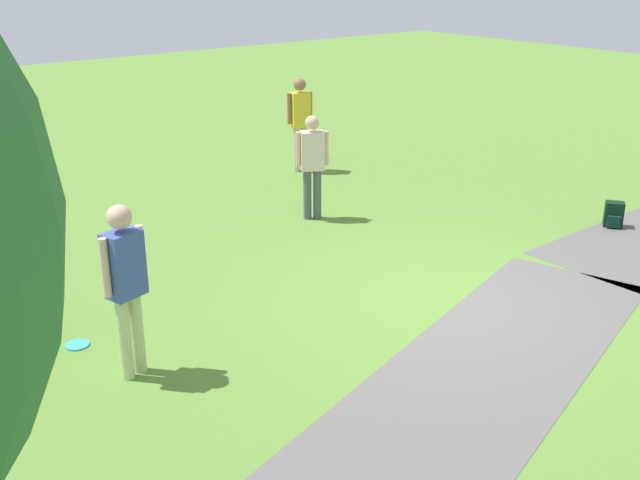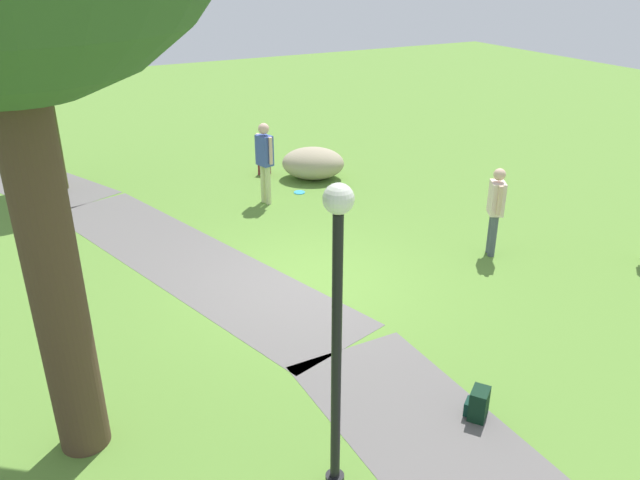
{
  "view_description": "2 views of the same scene",
  "coord_description": "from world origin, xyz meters",
  "px_view_note": "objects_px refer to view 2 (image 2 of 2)",
  "views": [
    {
      "loc": [
        6.55,
        5.59,
        4.06
      ],
      "look_at": [
        1.57,
        -0.67,
        0.99
      ],
      "focal_mm": 42.55,
      "sensor_mm": 36.0,
      "label": 1
    },
    {
      "loc": [
        -8.47,
        4.18,
        5.14
      ],
      "look_at": [
        -0.79,
        0.17,
        1.17
      ],
      "focal_mm": 35.21,
      "sensor_mm": 36.0,
      "label": 2
    }
  ],
  "objects_px": {
    "passerby_on_path": "(496,206)",
    "backpack_by_boulder": "(265,167)",
    "man_near_boulder": "(265,157)",
    "frisbee_on_grass": "(299,192)",
    "lamp_post": "(337,314)",
    "lawn_boulder": "(313,163)",
    "young_tree_near_path": "(36,45)",
    "spare_backpack_on_lawn": "(478,404)"
  },
  "relations": [
    {
      "from": "frisbee_on_grass",
      "to": "lamp_post",
      "type": "bearing_deg",
      "value": 156.57
    },
    {
      "from": "young_tree_near_path",
      "to": "spare_backpack_on_lawn",
      "type": "distance_m",
      "value": 11.9
    },
    {
      "from": "lawn_boulder",
      "to": "young_tree_near_path",
      "type": "bearing_deg",
      "value": 69.57
    },
    {
      "from": "lawn_boulder",
      "to": "spare_backpack_on_lawn",
      "type": "relative_size",
      "value": 4.8
    },
    {
      "from": "man_near_boulder",
      "to": "frisbee_on_grass",
      "type": "distance_m",
      "value": 1.44
    },
    {
      "from": "backpack_by_boulder",
      "to": "lamp_post",
      "type": "bearing_deg",
      "value": 161.13
    },
    {
      "from": "lawn_boulder",
      "to": "man_near_boulder",
      "type": "bearing_deg",
      "value": 120.81
    },
    {
      "from": "lawn_boulder",
      "to": "frisbee_on_grass",
      "type": "distance_m",
      "value": 1.16
    },
    {
      "from": "backpack_by_boulder",
      "to": "man_near_boulder",
      "type": "bearing_deg",
      "value": 158.07
    },
    {
      "from": "lamp_post",
      "to": "backpack_by_boulder",
      "type": "height_order",
      "value": "lamp_post"
    },
    {
      "from": "young_tree_near_path",
      "to": "backpack_by_boulder",
      "type": "height_order",
      "value": "young_tree_near_path"
    },
    {
      "from": "young_tree_near_path",
      "to": "spare_backpack_on_lawn",
      "type": "relative_size",
      "value": 11.42
    },
    {
      "from": "lawn_boulder",
      "to": "man_near_boulder",
      "type": "xyz_separation_m",
      "value": [
        -1.02,
        1.71,
        0.68
      ]
    },
    {
      "from": "young_tree_near_path",
      "to": "lawn_boulder",
      "type": "height_order",
      "value": "young_tree_near_path"
    },
    {
      "from": "lawn_boulder",
      "to": "backpack_by_boulder",
      "type": "relative_size",
      "value": 4.8
    },
    {
      "from": "spare_backpack_on_lawn",
      "to": "frisbee_on_grass",
      "type": "relative_size",
      "value": 1.54
    },
    {
      "from": "passerby_on_path",
      "to": "frisbee_on_grass",
      "type": "relative_size",
      "value": 6.43
    },
    {
      "from": "lawn_boulder",
      "to": "passerby_on_path",
      "type": "height_order",
      "value": "passerby_on_path"
    },
    {
      "from": "lamp_post",
      "to": "lawn_boulder",
      "type": "distance_m",
      "value": 10.08
    },
    {
      "from": "passerby_on_path",
      "to": "young_tree_near_path",
      "type": "bearing_deg",
      "value": 41.46
    },
    {
      "from": "lamp_post",
      "to": "backpack_by_boulder",
      "type": "bearing_deg",
      "value": -18.87
    },
    {
      "from": "young_tree_near_path",
      "to": "frisbee_on_grass",
      "type": "distance_m",
      "value": 6.6
    },
    {
      "from": "young_tree_near_path",
      "to": "frisbee_on_grass",
      "type": "height_order",
      "value": "young_tree_near_path"
    },
    {
      "from": "man_near_boulder",
      "to": "passerby_on_path",
      "type": "bearing_deg",
      "value": -148.65
    },
    {
      "from": "man_near_boulder",
      "to": "backpack_by_boulder",
      "type": "bearing_deg",
      "value": -21.93
    },
    {
      "from": "lamp_post",
      "to": "frisbee_on_grass",
      "type": "height_order",
      "value": "lamp_post"
    },
    {
      "from": "young_tree_near_path",
      "to": "frisbee_on_grass",
      "type": "relative_size",
      "value": 17.54
    },
    {
      "from": "frisbee_on_grass",
      "to": "man_near_boulder",
      "type": "bearing_deg",
      "value": 103.87
    },
    {
      "from": "lawn_boulder",
      "to": "frisbee_on_grass",
      "type": "relative_size",
      "value": 7.37
    },
    {
      "from": "passerby_on_path",
      "to": "backpack_by_boulder",
      "type": "relative_size",
      "value": 4.18
    },
    {
      "from": "lamp_post",
      "to": "spare_backpack_on_lawn",
      "type": "bearing_deg",
      "value": -86.98
    },
    {
      "from": "lamp_post",
      "to": "spare_backpack_on_lawn",
      "type": "height_order",
      "value": "lamp_post"
    },
    {
      "from": "man_near_boulder",
      "to": "spare_backpack_on_lawn",
      "type": "bearing_deg",
      "value": 175.82
    },
    {
      "from": "lawn_boulder",
      "to": "frisbee_on_grass",
      "type": "height_order",
      "value": "lawn_boulder"
    },
    {
      "from": "young_tree_near_path",
      "to": "lawn_boulder",
      "type": "xyz_separation_m",
      "value": [
        -2.12,
        -5.68,
        -2.93
      ]
    },
    {
      "from": "spare_backpack_on_lawn",
      "to": "frisbee_on_grass",
      "type": "distance_m",
      "value": 8.21
    },
    {
      "from": "lamp_post",
      "to": "man_near_boulder",
      "type": "height_order",
      "value": "lamp_post"
    },
    {
      "from": "lawn_boulder",
      "to": "spare_backpack_on_lawn",
      "type": "distance_m",
      "value": 9.14
    },
    {
      "from": "frisbee_on_grass",
      "to": "spare_backpack_on_lawn",
      "type": "bearing_deg",
      "value": 169.37
    },
    {
      "from": "young_tree_near_path",
      "to": "lamp_post",
      "type": "relative_size",
      "value": 1.36
    },
    {
      "from": "man_near_boulder",
      "to": "passerby_on_path",
      "type": "relative_size",
      "value": 1.09
    },
    {
      "from": "backpack_by_boulder",
      "to": "spare_backpack_on_lawn",
      "type": "bearing_deg",
      "value": 172.23
    }
  ]
}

